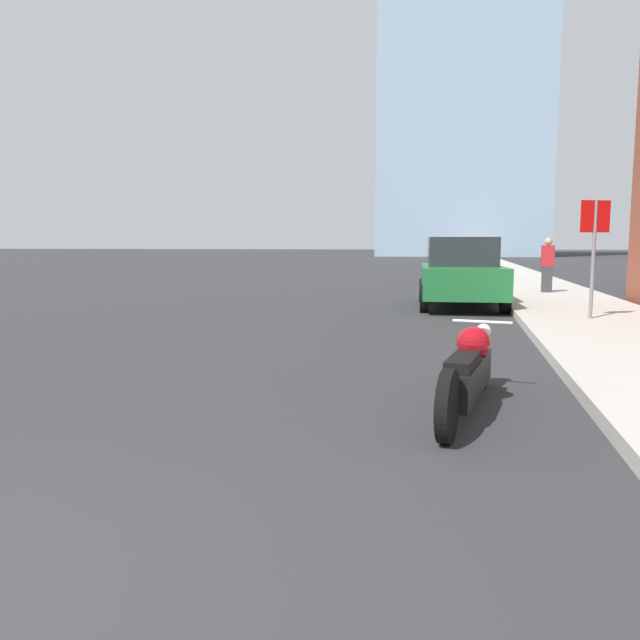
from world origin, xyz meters
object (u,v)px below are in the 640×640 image
parked_car_yellow (457,254)px  pedestrian (547,265)px  parked_car_green (461,273)px  stop_sign (594,238)px  motorcycle (469,371)px  parked_car_red (457,257)px  parked_car_silver (457,262)px

parked_car_yellow → pedestrian: (2.62, -29.93, 0.15)m
parked_car_green → stop_sign: size_ratio=1.97×
stop_sign → pedestrian: size_ratio=1.39×
motorcycle → parked_car_red: size_ratio=0.61×
motorcycle → parked_car_red: (-0.12, 33.24, 0.41)m
parked_car_red → motorcycle: bearing=-89.2°
motorcycle → parked_car_yellow: (-0.12, 43.49, 0.45)m
parked_car_silver → parked_car_red: size_ratio=0.94×
parked_car_red → parked_car_yellow: bearing=90.7°
motorcycle → parked_car_yellow: size_ratio=0.65×
parked_car_green → parked_car_red: (-0.09, 23.31, -0.07)m
stop_sign → parked_car_red: bearing=95.4°
parked_car_yellow → parked_car_red: bearing=-95.7°
parked_car_silver → parked_car_yellow: bearing=90.3°
parked_car_green → parked_car_silver: parked_car_green is taller
parked_car_green → parked_car_silver: (-0.08, 10.76, -0.04)m
motorcycle → pedestrian: pedestrian is taller
parked_car_red → pedestrian: size_ratio=2.69×
parked_car_yellow → pedestrian: pedestrian is taller
motorcycle → parked_car_silver: parked_car_silver is taller
parked_car_silver → parked_car_yellow: parked_car_silver is taller
motorcycle → pedestrian: bearing=89.1°
parked_car_red → parked_car_silver: bearing=-89.3°
parked_car_green → parked_car_silver: 10.76m
parked_car_silver → parked_car_red: parked_car_silver is taller
parked_car_yellow → stop_sign: stop_sign is taller
parked_car_red → parked_car_green: bearing=-89.1°
motorcycle → parked_car_yellow: 43.49m
parked_car_silver → parked_car_red: bearing=90.3°
parked_car_yellow → stop_sign: bearing=-91.8°
parked_car_silver → stop_sign: (2.50, -13.91, 0.85)m
stop_sign → parked_car_green: bearing=127.6°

